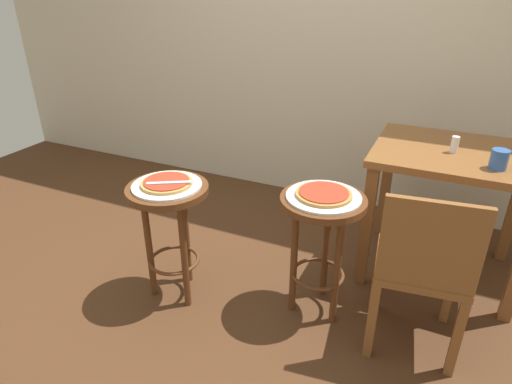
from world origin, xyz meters
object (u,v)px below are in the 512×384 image
pizza_server_knife (169,183)px  serving_plate_middle (324,197)px  stool_foreground (170,215)px  pizza_foreground (167,183)px  serving_plate_foreground (167,186)px  cup_near_edge (499,159)px  pizza_middle (324,194)px  wooden_chair (422,267)px  dining_table (453,174)px  stool_middle (321,227)px  condiment_shaker (455,145)px

pizza_server_knife → serving_plate_middle: bearing=-12.5°
stool_foreground → pizza_foreground: bearing=-7.1°
serving_plate_foreground → pizza_foreground: (0.00, 0.00, 0.02)m
serving_plate_foreground → cup_near_edge: 1.63m
serving_plate_middle → pizza_middle: bearing=0.0°
pizza_foreground → wooden_chair: (1.25, 0.13, -0.22)m
dining_table → pizza_server_knife: (-1.27, -0.87, 0.07)m
serving_plate_foreground → pizza_foreground: pizza_foreground is taller
stool_middle → pizza_server_knife: 0.79m
pizza_foreground → stool_foreground: bearing=172.9°
pizza_middle → dining_table: size_ratio=0.31×
stool_foreground → stool_middle: bearing=15.7°
stool_middle → serving_plate_foreground: bearing=-164.3°
pizza_middle → condiment_shaker: (0.53, 0.60, 0.13)m
stool_foreground → stool_middle: size_ratio=1.00×
serving_plate_middle → condiment_shaker: 0.81m
stool_foreground → condiment_shaker: 1.55m
pizza_foreground → serving_plate_middle: size_ratio=0.72×
serving_plate_middle → dining_table: dining_table is taller
stool_middle → condiment_shaker: size_ratio=7.48×
stool_middle → pizza_middle: 0.19m
pizza_foreground → stool_middle: bearing=15.7°
pizza_foreground → condiment_shaker: 1.52m
stool_foreground → pizza_foreground: (0.00, -0.00, 0.19)m
serving_plate_foreground → serving_plate_middle: (0.75, 0.21, 0.00)m
pizza_middle → dining_table: bearing=49.5°
stool_middle → serving_plate_middle: size_ratio=1.85×
stool_middle → wooden_chair: size_ratio=0.79×
serving_plate_middle → pizza_middle: (0.00, 0.00, 0.02)m
cup_near_edge → wooden_chair: cup_near_edge is taller
stool_foreground → cup_near_edge: cup_near_edge is taller
stool_foreground → pizza_server_knife: size_ratio=3.04×
serving_plate_foreground → cup_near_edge: cup_near_edge is taller
wooden_chair → pizza_server_knife: 1.25m
pizza_middle → cup_near_edge: size_ratio=2.74×
stool_middle → wooden_chair: 0.50m
stool_foreground → serving_plate_foreground: (0.00, -0.00, 0.17)m
stool_middle → pizza_server_knife: size_ratio=3.04×
condiment_shaker → stool_middle: bearing=-131.1°
stool_middle → condiment_shaker: 0.86m
cup_near_edge → condiment_shaker: (-0.21, 0.15, -0.00)m
cup_near_edge → wooden_chair: 0.69m
stool_foreground → pizza_middle: size_ratio=2.47×
pizza_middle → cup_near_edge: 0.87m
stool_middle → dining_table: 0.85m
pizza_foreground → cup_near_edge: 1.63m
dining_table → pizza_server_knife: 1.54m
stool_foreground → wooden_chair: (1.25, 0.13, -0.04)m
stool_middle → pizza_foreground: bearing=-164.3°
pizza_server_knife → stool_foreground: bearing=116.1°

